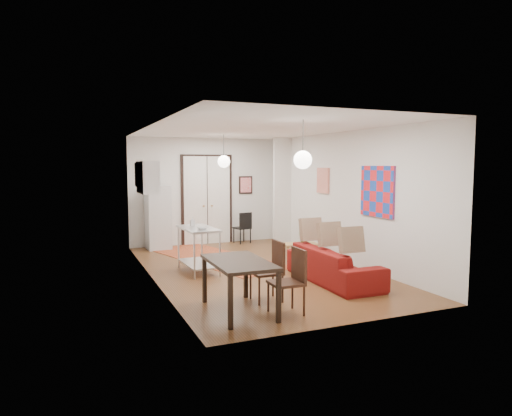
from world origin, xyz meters
name	(u,v)px	position (x,y,z in m)	size (l,w,h in m)	color
floor	(255,270)	(0.00, 0.00, 0.00)	(7.00, 7.00, 0.00)	brown
ceiling	(255,128)	(0.00, 0.00, 2.90)	(4.20, 7.00, 0.02)	white
wall_back	(206,191)	(0.00, 3.50, 1.45)	(4.20, 0.02, 2.90)	silver
wall_front	(356,219)	(0.00, -3.50, 1.45)	(4.20, 0.02, 2.90)	silver
wall_left	(152,203)	(-2.10, 0.00, 1.45)	(0.02, 7.00, 2.90)	silver
wall_right	(343,197)	(2.10, 0.00, 1.45)	(0.02, 7.00, 2.90)	silver
double_doors	(207,200)	(0.00, 3.46, 1.20)	(1.44, 0.06, 2.50)	white
stub_partition	(282,191)	(1.85, 2.55, 1.45)	(0.50, 0.10, 2.90)	silver
wall_cabinet	(148,177)	(-1.92, 1.50, 1.90)	(0.35, 1.00, 0.70)	silver
painting_popart	(377,191)	(2.08, -1.25, 1.65)	(0.05, 1.00, 1.00)	red
painting_abstract	(323,180)	(2.08, 0.80, 1.80)	(0.05, 0.50, 0.60)	beige
poster_back	(246,185)	(1.15, 3.47, 1.60)	(0.40, 0.03, 0.50)	red
print_left	(137,175)	(-2.07, 2.00, 1.95)	(0.03, 0.44, 0.54)	olive
pendant_back	(224,161)	(0.00, 2.00, 2.25)	(0.30, 0.30, 0.80)	white
pendant_front	(303,160)	(0.00, -2.00, 2.25)	(0.30, 0.30, 0.80)	white
kilim_rug	(216,258)	(-0.40, 1.46, 0.00)	(1.47, 3.91, 0.01)	#BA512E
sofa	(334,264)	(0.97, -1.45, 0.32)	(0.87, 2.22, 0.65)	maroon
coffee_table	(301,245)	(1.42, 0.68, 0.31)	(0.86, 0.59, 0.35)	tan
potted_plant	(304,236)	(1.52, 0.68, 0.52)	(0.31, 0.27, 0.34)	#2C612B
kitchen_counter	(198,243)	(-1.14, 0.26, 0.59)	(0.64, 1.21, 0.91)	silver
bowl	(202,228)	(-1.14, -0.04, 0.94)	(0.21, 0.21, 0.05)	beige
soap_bottle	(192,222)	(-1.19, 0.51, 1.01)	(0.09, 0.09, 0.19)	teal
fridge	(158,217)	(-1.40, 3.15, 0.82)	(0.58, 0.58, 1.65)	silver
dining_table	(239,266)	(-1.27, -2.41, 0.68)	(0.82, 1.41, 0.77)	black
dining_chair_near	(264,266)	(-0.67, -1.97, 0.55)	(0.47, 0.65, 0.95)	#3B1B12
dining_chair_far	(283,275)	(-0.67, -2.67, 0.55)	(0.47, 0.65, 0.95)	#3B1B12
black_side_chair	(241,225)	(0.91, 3.23, 0.50)	(0.47, 0.47, 0.86)	black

